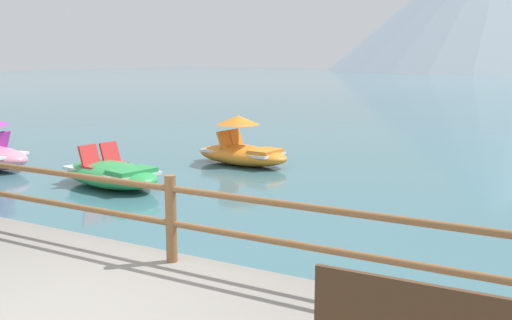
% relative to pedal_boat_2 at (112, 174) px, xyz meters
% --- Properties ---
extents(dock_railing, '(23.92, 0.12, 0.95)m').
position_rel_pedal_boat_2_xyz_m(dock_railing, '(4.41, -3.77, 0.71)').
color(dock_railing, brown).
rests_on(dock_railing, promenade_dock).
extents(pedal_boat_2, '(2.74, 1.74, 0.84)m').
position_rel_pedal_boat_2_xyz_m(pedal_boat_2, '(0.00, 0.00, 0.00)').
color(pedal_boat_2, green).
rests_on(pedal_boat_2, ground).
extents(pedal_boat_3, '(2.61, 1.37, 1.20)m').
position_rel_pedal_boat_2_xyz_m(pedal_boat_3, '(1.08, 3.37, 0.10)').
color(pedal_boat_3, orange).
rests_on(pedal_boat_3, ground).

